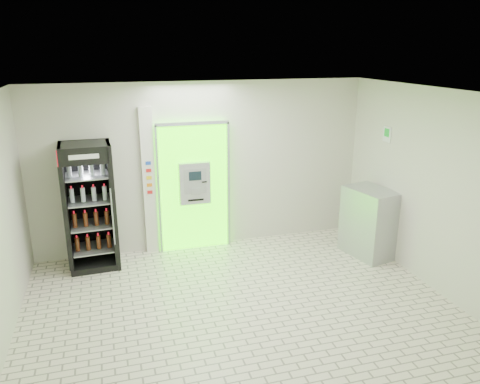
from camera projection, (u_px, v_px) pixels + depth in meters
name	position (u px, v px, depth m)	size (l,w,h in m)	color
ground	(243.00, 312.00, 6.53)	(6.00, 6.00, 0.00)	beige
room_shell	(243.00, 186.00, 5.99)	(6.00, 6.00, 6.00)	beige
atm_assembly	(194.00, 186.00, 8.35)	(1.30, 0.24, 2.33)	#36FF00
pillar	(149.00, 182.00, 8.13)	(0.22, 0.11, 2.60)	silver
beverage_cooler	(90.00, 209.00, 7.68)	(0.82, 0.77, 2.10)	black
steel_cabinet	(369.00, 222.00, 8.20)	(0.79, 1.01, 1.21)	#A4A7AC
exit_sign	(387.00, 134.00, 7.98)	(0.02, 0.22, 0.26)	white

